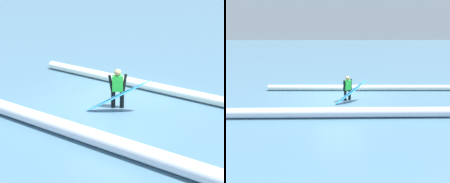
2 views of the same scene
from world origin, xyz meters
TOP-DOWN VIEW (x-y plane):
  - ground_plane at (0.00, 0.00)m, footprint 173.94×173.94m
  - surfer at (-0.43, 0.29)m, footprint 0.46×0.46m
  - surfboard at (-0.61, 0.59)m, footprint 1.85×1.21m
  - wave_crest_foreground at (-2.82, -1.61)m, footprint 14.25×0.61m
  - wave_crest_midground at (-2.06, 2.63)m, footprint 14.35×0.45m

SIDE VIEW (x-z plane):
  - ground_plane at x=0.00m, z-range 0.00..0.00m
  - wave_crest_foreground at x=-2.82m, z-range 0.00..0.33m
  - wave_crest_midground at x=-2.06m, z-range 0.00..0.42m
  - surfboard at x=-0.61m, z-range -0.01..1.07m
  - surfer at x=-0.43m, z-range 0.07..1.36m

